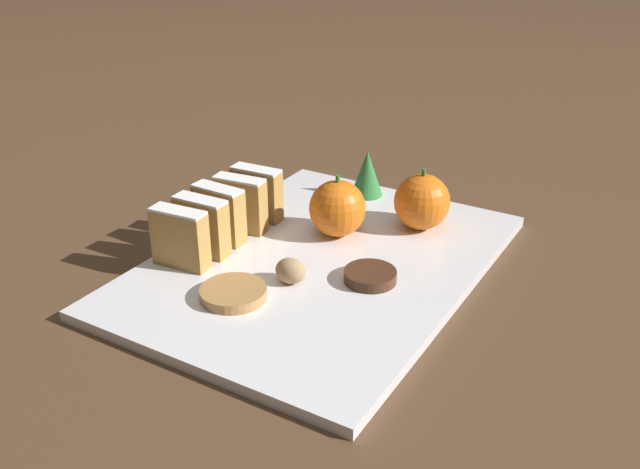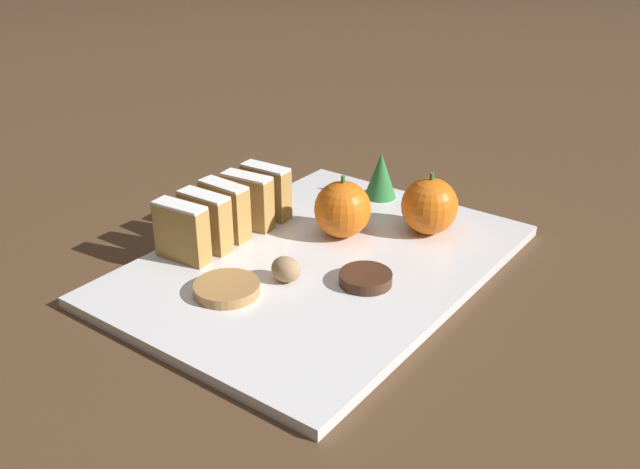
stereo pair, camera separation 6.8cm
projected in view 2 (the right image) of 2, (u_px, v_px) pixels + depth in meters
name	position (u px, v px, depth m)	size (l,w,h in m)	color
ground_plane	(320.00, 268.00, 0.79)	(6.00, 6.00, 0.00)	#513823
serving_platter	(320.00, 264.00, 0.79)	(0.32, 0.45, 0.01)	white
stollen_slice_front	(182.00, 232.00, 0.77)	(0.06, 0.03, 0.07)	#B28442
stollen_slice_second	(205.00, 221.00, 0.80)	(0.06, 0.02, 0.07)	#B28442
stollen_slice_third	(225.00, 210.00, 0.83)	(0.06, 0.02, 0.07)	#B28442
stollen_slice_fourth	(248.00, 201.00, 0.85)	(0.06, 0.03, 0.07)	#B28442
stollen_slice_fifth	(266.00, 191.00, 0.87)	(0.06, 0.03, 0.07)	#B28442
orange_near	(429.00, 206.00, 0.83)	(0.07, 0.07, 0.08)	orange
orange_far	(343.00, 209.00, 0.83)	(0.07, 0.07, 0.07)	orange
walnut	(285.00, 269.00, 0.74)	(0.03, 0.03, 0.03)	tan
chocolate_cookie	(366.00, 278.00, 0.74)	(0.06, 0.06, 0.01)	#472819
gingerbread_cookie	(227.00, 288.00, 0.72)	(0.07, 0.07, 0.01)	#B27F47
evergreen_sprig	(381.00, 175.00, 0.93)	(0.04, 0.04, 0.06)	#2D7538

